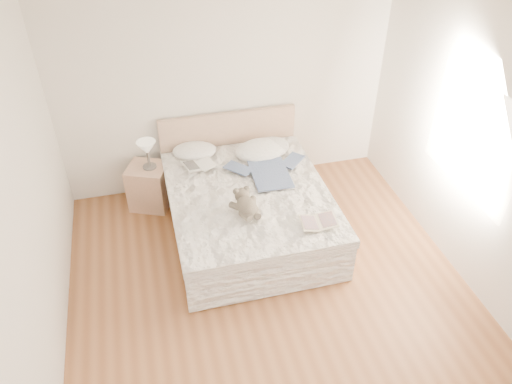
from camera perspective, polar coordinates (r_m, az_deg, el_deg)
floor at (r=5.08m, az=2.27°, el=-12.73°), size 4.00×4.50×0.00m
ceiling at (r=3.48m, az=3.38°, el=17.27°), size 4.00×4.50×0.00m
wall_back at (r=6.02m, az=-3.53°, el=12.23°), size 4.00×0.02×2.70m
wall_left at (r=4.14m, az=-24.99°, el=-4.75°), size 0.02×4.50×2.70m
wall_right at (r=5.01m, az=25.24°, el=2.93°), size 0.02×4.50×2.70m
window at (r=5.15m, az=23.56°, el=5.69°), size 0.02×1.30×1.10m
bed at (r=5.69m, az=-1.00°, el=-1.78°), size 1.72×2.14×1.00m
nightstand at (r=6.19m, az=-12.09°, el=0.65°), size 0.57×0.55×0.56m
table_lamp at (r=5.89m, az=-12.36°, el=4.81°), size 0.23×0.23×0.35m
pillow_left at (r=6.09m, az=-7.04°, el=4.71°), size 0.59×0.45×0.16m
pillow_middle at (r=6.06m, az=0.63°, el=4.83°), size 0.71×0.54×0.20m
pillow_right at (r=6.08m, az=1.29°, el=4.95°), size 0.73×0.64×0.18m
blouse at (r=5.66m, az=1.63°, el=2.10°), size 0.68×0.72×0.03m
photo_book at (r=5.84m, az=-6.56°, el=3.05°), size 0.41×0.33×0.03m
childrens_book at (r=5.03m, az=7.15°, el=-3.44°), size 0.40×0.29×0.02m
teddy_bear at (r=5.08m, az=-1.04°, el=-2.30°), size 0.32×0.41×0.20m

